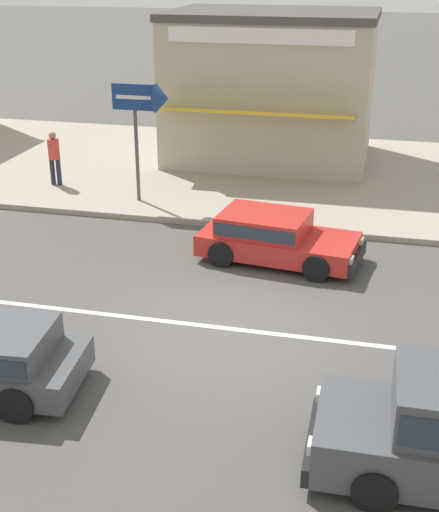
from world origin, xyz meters
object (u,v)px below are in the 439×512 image
pedestrian_by_shop (54,154)px  arrow_signboard (155,104)px  hatchback_red_5 (273,236)px  shopfront_mid_block (271,86)px

pedestrian_by_shop → arrow_signboard: bearing=-13.4°
hatchback_red_5 → pedestrian_by_shop: size_ratio=2.39×
arrow_signboard → pedestrian_by_shop: arrow_signboard is taller
arrow_signboard → pedestrian_by_shop: size_ratio=2.04×
pedestrian_by_shop → shopfront_mid_block: shopfront_mid_block is taller
hatchback_red_5 → arrow_signboard: (-3.74, 2.90, 2.31)m
pedestrian_by_shop → hatchback_red_5: bearing=-27.4°
pedestrian_by_shop → shopfront_mid_block: 7.44m
arrow_signboard → shopfront_mid_block: size_ratio=0.50×
arrow_signboard → pedestrian_by_shop: 4.00m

